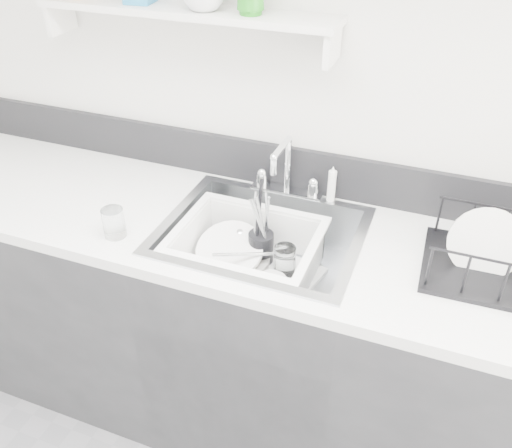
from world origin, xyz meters
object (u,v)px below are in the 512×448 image
at_px(counter_run, 261,333).
at_px(dish_rack, 505,254).
at_px(sink, 261,254).
at_px(wash_tub, 247,255).

height_order(counter_run, dish_rack, dish_rack).
relative_size(sink, wash_tub, 1.39).
distance_m(sink, wash_tub, 0.06).
xyz_separation_m(counter_run, wash_tub, (-0.04, -0.04, 0.38)).
relative_size(sink, dish_rack, 1.51).
height_order(wash_tub, dish_rack, dish_rack).
xyz_separation_m(sink, wash_tub, (-0.04, -0.04, 0.01)).
xyz_separation_m(counter_run, sink, (0.00, 0.00, 0.37)).
bearing_deg(sink, counter_run, 0.00).
relative_size(wash_tub, dish_rack, 1.09).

